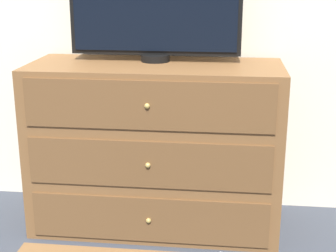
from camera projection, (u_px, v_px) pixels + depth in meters
ground_plane at (147, 198)px, 2.89m from camera, size 12.00×12.00×0.00m
dresser at (156, 147)px, 2.50m from camera, size 1.18×0.50×0.81m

